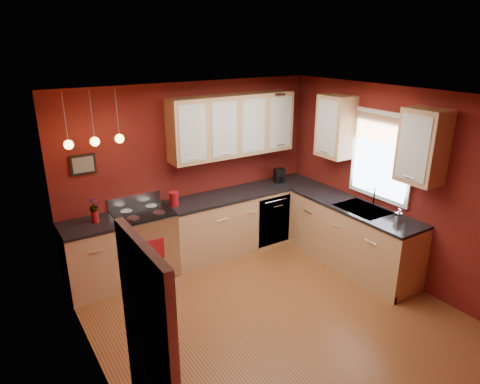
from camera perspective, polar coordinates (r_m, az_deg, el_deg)
floor at (r=5.37m, az=4.77°, el=-16.36°), size 4.20×4.20×0.00m
ceiling at (r=4.38m, az=5.75°, el=12.32°), size 4.00×4.20×0.02m
wall_back at (r=6.40m, az=-6.33°, el=2.78°), size 4.00×0.02×2.60m
wall_front at (r=3.52m, az=27.27°, el=-14.61°), size 4.00×0.02×2.60m
wall_left at (r=3.94m, az=-18.84°, el=-9.58°), size 0.02×4.20×2.60m
wall_right at (r=6.09m, az=20.30°, el=0.72°), size 0.02×4.20×2.60m
base_cabinets_back_left at (r=5.96m, az=-19.13°, el=-8.46°), size 0.70×0.60×0.90m
base_cabinets_back_right at (r=6.79m, az=0.60°, el=-3.73°), size 2.54×0.60×0.90m
base_cabinets_right at (r=6.44m, az=14.61°, el=-5.78°), size 0.60×2.10×0.90m
counter_back_left at (r=5.76m, az=-19.66°, el=-4.33°), size 0.70×0.62×0.04m
counter_back_right at (r=6.62m, az=0.61°, el=0.01°), size 2.54×0.62×0.04m
counter_right at (r=6.26m, az=14.98°, el=-1.89°), size 0.62×2.10×0.04m
gas_range at (r=6.12m, az=-12.53°, el=-6.70°), size 0.76×0.64×1.11m
dishwasher_front at (r=6.77m, az=4.58°, el=-3.86°), size 0.60×0.02×0.80m
sink at (r=6.17m, az=16.00°, el=-2.36°), size 0.50×0.70×0.33m
window at (r=6.14m, az=18.39°, el=4.89°), size 0.06×1.02×1.22m
door_left_wall at (r=3.15m, az=-11.57°, el=-23.35°), size 0.12×0.82×2.05m
upper_cabinets_back at (r=6.38m, az=-0.96°, el=8.85°), size 2.00×0.35×0.90m
upper_cabinets_right at (r=5.98m, az=17.55°, el=7.20°), size 0.35×1.95×0.90m
wall_picture at (r=5.80m, az=-20.20°, el=3.46°), size 0.32×0.03×0.26m
pendant_lights at (r=5.42m, az=-18.80°, el=6.47°), size 0.71×0.11×0.66m
red_canister at (r=6.06m, az=-8.81°, el=-0.91°), size 0.14×0.14×0.21m
red_vase at (r=5.77m, az=-18.78°, el=-3.14°), size 0.09×0.09×0.15m
flowers at (r=5.72m, az=-18.95°, el=-1.75°), size 0.12×0.12×0.19m
coffee_maker at (r=7.01m, az=5.29°, el=2.15°), size 0.18×0.18×0.23m
soap_pump at (r=5.85m, az=20.41°, el=-2.90°), size 0.10×0.10×0.17m
dish_towel at (r=5.83m, az=-11.09°, el=-7.55°), size 0.22×0.02×0.30m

